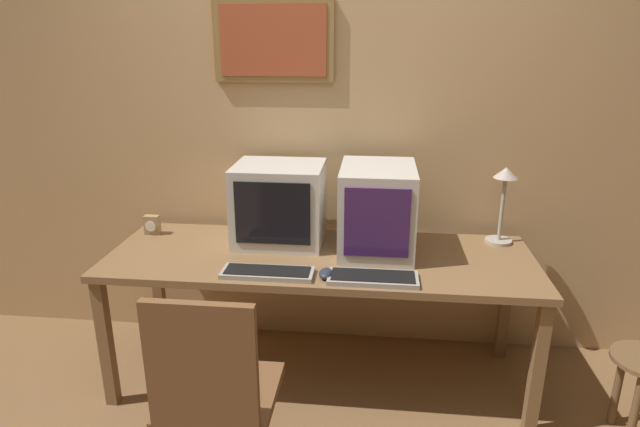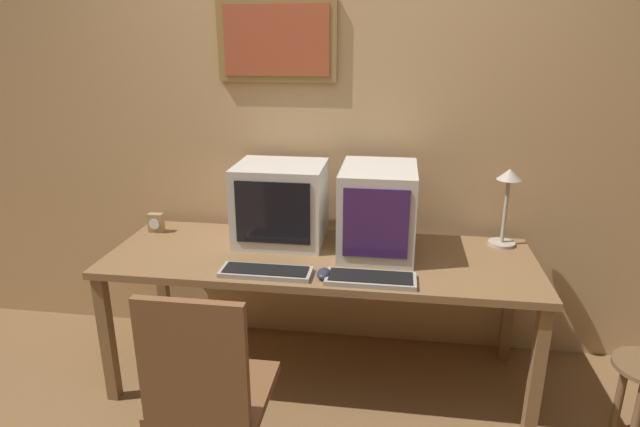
% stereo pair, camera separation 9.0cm
% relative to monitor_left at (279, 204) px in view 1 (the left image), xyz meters
% --- Properties ---
extents(wall_back, '(8.00, 0.08, 2.60)m').
position_rel_monitor_left_xyz_m(wall_back, '(0.23, 0.29, 0.39)').
color(wall_back, tan).
rests_on(wall_back, ground_plane).
extents(desk, '(2.11, 0.74, 0.71)m').
position_rel_monitor_left_xyz_m(desk, '(0.23, -0.17, -0.27)').
color(desk, olive).
rests_on(desk, ground_plane).
extents(monitor_left, '(0.45, 0.39, 0.41)m').
position_rel_monitor_left_xyz_m(monitor_left, '(0.00, 0.00, 0.00)').
color(monitor_left, beige).
rests_on(monitor_left, desk).
extents(monitor_right, '(0.36, 0.47, 0.43)m').
position_rel_monitor_left_xyz_m(monitor_right, '(0.51, -0.07, 0.01)').
color(monitor_right, beige).
rests_on(monitor_right, desk).
extents(keyboard_main, '(0.42, 0.14, 0.03)m').
position_rel_monitor_left_xyz_m(keyboard_main, '(0.02, -0.43, -0.19)').
color(keyboard_main, '#A8A399').
rests_on(keyboard_main, desk).
extents(keyboard_side, '(0.40, 0.16, 0.03)m').
position_rel_monitor_left_xyz_m(keyboard_side, '(0.50, -0.43, -0.19)').
color(keyboard_side, '#A8A399').
rests_on(keyboard_side, desk).
extents(mouse_near_keyboard, '(0.06, 0.10, 0.04)m').
position_rel_monitor_left_xyz_m(mouse_near_keyboard, '(0.28, -0.43, -0.19)').
color(mouse_near_keyboard, '#282D3D').
rests_on(mouse_near_keyboard, desk).
extents(desk_clock, '(0.08, 0.05, 0.10)m').
position_rel_monitor_left_xyz_m(desk_clock, '(-0.71, 0.02, -0.15)').
color(desk_clock, '#A38456').
rests_on(desk_clock, desk).
extents(desk_lamp, '(0.14, 0.14, 0.41)m').
position_rel_monitor_left_xyz_m(desk_lamp, '(1.15, 0.10, 0.06)').
color(desk_lamp, '#B2A899').
rests_on(desk_lamp, desk).
extents(office_chair, '(0.45, 0.45, 0.92)m').
position_rel_monitor_left_xyz_m(office_chair, '(-0.07, -0.98, -0.52)').
color(office_chair, black).
rests_on(office_chair, ground_plane).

